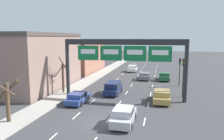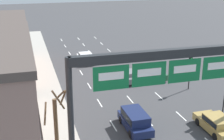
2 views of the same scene
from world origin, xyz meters
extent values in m
plane|color=#3D3D3F|center=(0.00, 0.00, 0.00)|extent=(220.00, 220.00, 0.00)
cube|color=#A8A399|center=(-8.00, 0.00, 0.07)|extent=(2.80, 110.00, 0.15)
cube|color=white|center=(-3.30, -4.00, 0.01)|extent=(0.12, 2.00, 0.01)
cube|color=white|center=(-3.30, 1.00, 0.01)|extent=(0.12, 2.00, 0.01)
cube|color=white|center=(-3.30, 6.00, 0.01)|extent=(0.12, 2.00, 0.01)
cube|color=white|center=(-3.30, 11.00, 0.01)|extent=(0.12, 2.00, 0.01)
cube|color=white|center=(-3.30, 16.00, 0.01)|extent=(0.12, 2.00, 0.01)
cube|color=white|center=(-3.30, 21.00, 0.01)|extent=(0.12, 2.00, 0.01)
cube|color=white|center=(-3.30, 26.00, 0.01)|extent=(0.12, 2.00, 0.01)
cube|color=white|center=(-3.30, 31.00, 0.01)|extent=(0.12, 2.00, 0.01)
cube|color=white|center=(-3.30, 36.00, 0.01)|extent=(0.12, 2.00, 0.01)
cube|color=white|center=(-3.30, 41.00, 0.01)|extent=(0.12, 2.00, 0.01)
cube|color=white|center=(-3.30, 46.00, 0.01)|extent=(0.12, 2.00, 0.01)
cube|color=white|center=(0.00, 1.00, 0.01)|extent=(0.12, 2.00, 0.01)
cube|color=white|center=(0.00, 6.00, 0.01)|extent=(0.12, 2.00, 0.01)
cube|color=white|center=(0.00, 11.00, 0.01)|extent=(0.12, 2.00, 0.01)
cube|color=white|center=(0.00, 16.00, 0.01)|extent=(0.12, 2.00, 0.01)
cube|color=white|center=(0.00, 21.00, 0.01)|extent=(0.12, 2.00, 0.01)
cube|color=white|center=(0.00, 26.00, 0.01)|extent=(0.12, 2.00, 0.01)
cube|color=white|center=(0.00, 31.00, 0.01)|extent=(0.12, 2.00, 0.01)
cube|color=white|center=(0.00, 36.00, 0.01)|extent=(0.12, 2.00, 0.01)
cube|color=white|center=(0.00, 41.00, 0.01)|extent=(0.12, 2.00, 0.01)
cube|color=white|center=(0.00, 46.00, 0.01)|extent=(0.12, 2.00, 0.01)
cube|color=white|center=(3.30, 1.00, 0.01)|extent=(0.12, 2.00, 0.01)
cube|color=white|center=(3.30, 6.00, 0.01)|extent=(0.12, 2.00, 0.01)
cube|color=white|center=(3.30, 11.00, 0.01)|extent=(0.12, 2.00, 0.01)
cube|color=white|center=(3.30, 16.00, 0.01)|extent=(0.12, 2.00, 0.01)
cube|color=white|center=(3.30, 21.00, 0.01)|extent=(0.12, 2.00, 0.01)
cube|color=white|center=(3.30, 26.00, 0.01)|extent=(0.12, 2.00, 0.01)
cube|color=white|center=(3.30, 31.00, 0.01)|extent=(0.12, 2.00, 0.01)
cube|color=white|center=(3.30, 36.00, 0.01)|extent=(0.12, 2.00, 0.01)
cube|color=white|center=(3.30, 41.00, 0.01)|extent=(0.12, 2.00, 0.01)
cube|color=white|center=(3.30, 46.00, 0.01)|extent=(0.12, 2.00, 0.01)
cylinder|color=#232628|center=(-7.40, 8.18, 3.69)|extent=(0.46, 0.46, 7.39)
cylinder|color=#232628|center=(7.40, 8.18, 3.69)|extent=(0.46, 0.46, 7.39)
cube|color=#232628|center=(0.00, 8.18, 7.04)|extent=(14.80, 0.60, 0.70)
cube|color=#116B38|center=(-4.41, 7.84, 5.68)|extent=(2.69, 0.08, 1.82)
cube|color=white|center=(-4.41, 7.80, 5.84)|extent=(1.88, 0.02, 0.58)
cube|color=#116B38|center=(-1.47, 7.84, 5.68)|extent=(2.69, 0.08, 1.82)
cube|color=white|center=(-1.47, 7.80, 5.84)|extent=(1.88, 0.02, 0.58)
cube|color=#116B38|center=(1.47, 7.84, 5.68)|extent=(2.69, 0.08, 1.82)
cube|color=white|center=(1.47, 7.80, 5.84)|extent=(1.88, 0.02, 0.58)
cube|color=#116B38|center=(4.41, 7.84, 5.68)|extent=(2.69, 0.08, 1.82)
cube|color=white|center=(4.41, 7.80, 5.84)|extent=(1.88, 0.02, 0.58)
cube|color=gray|center=(-14.38, 11.11, 3.88)|extent=(9.16, 15.75, 7.75)
cube|color=#4C423D|center=(-14.38, 11.11, 8.00)|extent=(9.35, 16.06, 0.50)
cube|color=#9E6651|center=(-14.33, 28.49, 3.35)|extent=(9.07, 14.76, 6.70)
cube|color=#4C423D|center=(-14.33, 28.49, 6.95)|extent=(9.25, 15.06, 0.50)
cube|color=silver|center=(-1.82, 30.42, 0.50)|extent=(1.88, 4.33, 0.60)
cube|color=silver|center=(-1.82, 30.16, 1.11)|extent=(1.73, 2.25, 0.62)
cube|color=black|center=(-1.82, 30.16, 1.11)|extent=(1.76, 2.07, 0.44)
cylinder|color=black|center=(-2.67, 31.72, 0.33)|extent=(0.22, 0.66, 0.66)
cylinder|color=black|center=(-0.96, 31.72, 0.33)|extent=(0.22, 0.66, 0.66)
cylinder|color=black|center=(-2.67, 29.12, 0.33)|extent=(0.22, 0.66, 0.66)
cylinder|color=black|center=(-0.96, 29.12, 0.33)|extent=(0.22, 0.66, 0.66)
cube|color=navy|center=(-4.76, 5.06, 0.48)|extent=(1.79, 4.14, 0.57)
cube|color=navy|center=(-4.76, 4.81, 1.01)|extent=(1.65, 2.15, 0.49)
cube|color=black|center=(-4.76, 4.81, 1.01)|extent=(1.68, 1.98, 0.35)
cylinder|color=black|center=(-5.57, 6.30, 0.33)|extent=(0.22, 0.66, 0.66)
cylinder|color=black|center=(-3.95, 6.30, 0.33)|extent=(0.22, 0.66, 0.66)
cylinder|color=black|center=(-5.57, 3.82, 0.33)|extent=(0.22, 0.66, 0.66)
cylinder|color=black|center=(-3.95, 3.82, 0.33)|extent=(0.22, 0.66, 0.66)
cube|color=#B7B7BC|center=(1.54, 0.15, 0.55)|extent=(1.76, 4.21, 0.71)
cube|color=#B7B7BC|center=(1.54, -0.10, 1.21)|extent=(1.61, 2.19, 0.59)
cube|color=black|center=(1.54, -0.10, 1.21)|extent=(1.65, 2.01, 0.43)
cylinder|color=black|center=(0.75, 1.41, 0.33)|extent=(0.22, 0.66, 0.66)
cylinder|color=black|center=(2.33, 1.41, 0.33)|extent=(0.22, 0.66, 0.66)
cylinder|color=black|center=(0.75, -1.11, 0.33)|extent=(0.22, 0.66, 0.66)
cylinder|color=black|center=(2.33, -1.11, 0.33)|extent=(0.22, 0.66, 0.66)
cube|color=#235B38|center=(5.11, 21.46, 0.56)|extent=(1.82, 3.94, 0.71)
cube|color=#235B38|center=(5.11, 21.23, 1.18)|extent=(1.67, 2.05, 0.53)
cube|color=black|center=(5.11, 21.23, 1.18)|extent=(1.71, 1.88, 0.38)
cylinder|color=black|center=(4.29, 22.64, 0.33)|extent=(0.22, 0.66, 0.66)
cylinder|color=black|center=(5.93, 22.64, 0.33)|extent=(0.22, 0.66, 0.66)
cylinder|color=black|center=(4.29, 20.28, 0.33)|extent=(0.22, 0.66, 0.66)
cylinder|color=black|center=(5.93, 20.28, 0.33)|extent=(0.22, 0.66, 0.66)
cube|color=slate|center=(1.63, 21.42, 0.54)|extent=(1.87, 3.93, 0.67)
cube|color=slate|center=(1.63, 21.18, 1.08)|extent=(1.72, 2.04, 0.42)
cube|color=black|center=(1.63, 21.18, 1.08)|extent=(1.76, 1.88, 0.30)
cylinder|color=black|center=(0.78, 22.60, 0.33)|extent=(0.22, 0.66, 0.66)
cylinder|color=black|center=(2.48, 22.60, 0.33)|extent=(0.22, 0.66, 0.66)
cylinder|color=black|center=(0.78, 20.24, 0.33)|extent=(0.22, 0.66, 0.66)
cylinder|color=black|center=(2.48, 20.24, 0.33)|extent=(0.22, 0.66, 0.66)
cube|color=#A88947|center=(4.76, 7.73, 0.53)|extent=(1.91, 4.39, 0.66)
cube|color=#A88947|center=(4.76, 7.46, 1.14)|extent=(1.75, 2.29, 0.57)
cube|color=black|center=(4.76, 7.46, 1.14)|extent=(1.79, 2.10, 0.41)
cylinder|color=black|center=(3.90, 9.05, 0.33)|extent=(0.22, 0.66, 0.66)
cylinder|color=black|center=(5.63, 9.05, 0.33)|extent=(0.22, 0.66, 0.66)
cylinder|color=black|center=(3.90, 6.41, 0.33)|extent=(0.22, 0.66, 0.66)
cylinder|color=black|center=(5.63, 6.41, 0.33)|extent=(0.22, 0.66, 0.66)
cube|color=#19234C|center=(-1.68, 9.98, 0.54)|extent=(1.81, 4.33, 0.68)
cube|color=#19234C|center=(-1.68, 9.94, 1.26)|extent=(1.66, 3.03, 0.76)
cube|color=black|center=(-1.68, 9.94, 1.26)|extent=(1.70, 2.79, 0.55)
cylinder|color=black|center=(-2.49, 11.28, 0.33)|extent=(0.22, 0.66, 0.66)
cylinder|color=black|center=(-0.86, 11.28, 0.33)|extent=(0.22, 0.66, 0.66)
cylinder|color=black|center=(-2.49, 8.69, 0.33)|extent=(0.22, 0.66, 0.66)
cylinder|color=black|center=(-0.86, 8.69, 0.33)|extent=(0.22, 0.66, 0.66)
cylinder|color=black|center=(7.36, 16.90, 1.75)|extent=(0.12, 0.12, 3.49)
cube|color=black|center=(7.36, 16.90, 3.94)|extent=(0.30, 0.24, 0.90)
sphere|color=#3D0E0C|center=(7.36, 16.77, 4.24)|extent=(0.20, 0.20, 0.20)
sphere|color=#412F0C|center=(7.36, 16.77, 3.94)|extent=(0.20, 0.20, 0.20)
sphere|color=green|center=(7.36, 16.77, 3.64)|extent=(0.20, 0.20, 0.20)
cylinder|color=black|center=(7.33, 10.39, 2.02)|extent=(0.12, 0.12, 4.05)
cube|color=black|center=(7.33, 10.39, 4.50)|extent=(0.30, 0.24, 0.90)
sphere|color=#3D0E0C|center=(7.33, 10.26, 4.80)|extent=(0.20, 0.20, 0.20)
sphere|color=gold|center=(7.33, 10.26, 4.50)|extent=(0.20, 0.20, 0.20)
sphere|color=#0E3515|center=(7.33, 10.26, 4.20)|extent=(0.20, 0.20, 0.20)
cylinder|color=brown|center=(-8.44, 8.89, 2.11)|extent=(0.32, 0.32, 3.92)
cylinder|color=brown|center=(-7.78, 9.04, 4.05)|extent=(0.47, 1.45, 1.70)
cylinder|color=brown|center=(-8.20, 8.47, 4.16)|extent=(1.02, 0.68, 1.77)
cylinder|color=brown|center=(-8.08, 9.30, 4.08)|extent=(0.99, 0.90, 1.20)
cylinder|color=brown|center=(-9.16, 9.03, 2.96)|extent=(0.44, 1.55, 1.26)
cylinder|color=brown|center=(-8.49, -2.06, 1.90)|extent=(0.37, 0.37, 3.50)
cylinder|color=brown|center=(-8.11, -2.51, 3.09)|extent=(1.08, 0.96, 1.09)
cylinder|color=brown|center=(-8.38, -1.45, 3.29)|extent=(1.34, 0.39, 1.20)
cylinder|color=brown|center=(-9.02, -1.26, 2.85)|extent=(1.77, 1.26, 1.50)
cylinder|color=brown|center=(-8.95, -1.88, 2.90)|extent=(0.57, 1.11, 1.61)
camera|label=1|loc=(4.72, -18.09, 7.54)|focal=35.00mm
camera|label=2|loc=(-10.22, -12.39, 13.32)|focal=50.00mm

